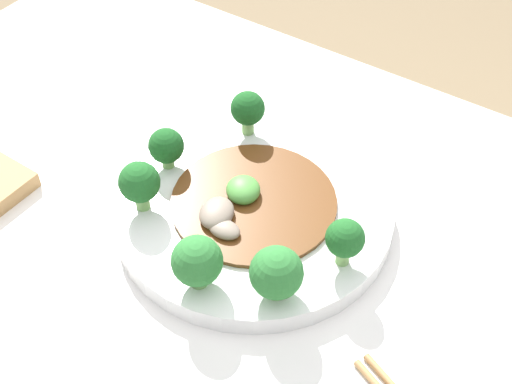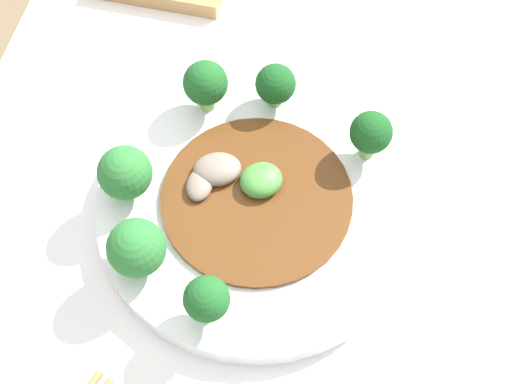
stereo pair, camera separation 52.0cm
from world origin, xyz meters
TOP-DOWN VIEW (x-y plane):
  - table at (0.00, 0.00)m, footprint 1.16×0.66m
  - plate at (0.00, -0.01)m, footprint 0.31×0.31m
  - broccoli_south at (0.02, -0.13)m, footprint 0.05×0.05m
  - broccoli_west at (-0.12, -0.01)m, footprint 0.04×0.04m
  - broccoli_southeast at (0.09, -0.10)m, footprint 0.05×0.05m
  - broccoli_southwest at (-0.10, -0.08)m, footprint 0.05×0.05m
  - broccoli_east at (0.12, -0.03)m, footprint 0.04×0.04m
  - broccoli_northwest at (-0.07, 0.09)m, footprint 0.04×0.04m
  - stirfry_center at (-0.00, -0.02)m, footprint 0.19×0.19m

SIDE VIEW (x-z plane):
  - table at x=0.00m, z-range 0.00..0.75m
  - plate at x=0.00m, z-range 0.75..0.78m
  - stirfry_center at x=0.00m, z-range 0.77..0.80m
  - broccoli_west at x=-0.12m, z-range 0.78..0.83m
  - broccoli_southeast at x=0.09m, z-range 0.78..0.84m
  - broccoli_south at x=0.02m, z-range 0.78..0.84m
  - broccoli_east at x=0.12m, z-range 0.79..0.84m
  - broccoli_northwest at x=-0.07m, z-range 0.79..0.84m
  - broccoli_southwest at x=-0.10m, z-range 0.79..0.85m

